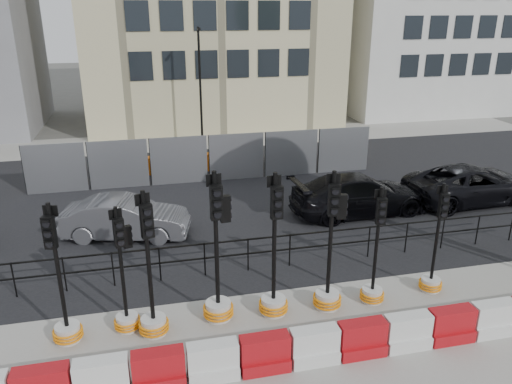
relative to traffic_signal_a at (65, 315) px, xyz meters
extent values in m
plane|color=#51514C|center=(4.52, 0.93, -0.68)|extent=(120.00, 120.00, 0.00)
cube|color=gray|center=(4.52, -2.07, -0.67)|extent=(40.00, 6.00, 0.02)
cube|color=black|center=(4.52, 7.93, -0.66)|extent=(40.00, 14.00, 0.03)
cube|color=gray|center=(4.52, 16.93, -0.67)|extent=(40.00, 4.00, 0.02)
cylinder|color=black|center=(-1.48, 2.13, -0.18)|extent=(0.04, 0.04, 1.00)
cylinder|color=black|center=(-0.28, 2.13, -0.18)|extent=(0.04, 0.04, 1.00)
cylinder|color=black|center=(0.92, 2.13, -0.18)|extent=(0.04, 0.04, 1.00)
cylinder|color=black|center=(2.12, 2.13, -0.18)|extent=(0.04, 0.04, 1.00)
cylinder|color=black|center=(3.32, 2.13, -0.18)|extent=(0.04, 0.04, 1.00)
cylinder|color=black|center=(4.52, 2.13, -0.18)|extent=(0.04, 0.04, 1.00)
cylinder|color=black|center=(5.72, 2.13, -0.18)|extent=(0.04, 0.04, 1.00)
cylinder|color=black|center=(6.92, 2.13, -0.18)|extent=(0.04, 0.04, 1.00)
cylinder|color=black|center=(8.12, 2.13, -0.18)|extent=(0.04, 0.04, 1.00)
cylinder|color=black|center=(9.32, 2.13, -0.18)|extent=(0.04, 0.04, 1.00)
cylinder|color=black|center=(10.52, 2.13, -0.18)|extent=(0.04, 0.04, 1.00)
cylinder|color=black|center=(11.72, 2.13, -0.18)|extent=(0.04, 0.04, 1.00)
cylinder|color=black|center=(12.92, 2.13, -0.18)|extent=(0.04, 0.04, 1.00)
cube|color=black|center=(4.52, 2.13, 0.30)|extent=(18.00, 0.04, 0.04)
cube|color=black|center=(4.52, 2.13, -0.13)|extent=(18.00, 0.04, 0.04)
cube|color=gray|center=(-1.48, 9.93, 0.32)|extent=(2.30, 0.05, 2.00)
cylinder|color=black|center=(-2.63, 9.93, 0.32)|extent=(0.05, 0.05, 2.00)
cube|color=gray|center=(0.92, 9.93, 0.32)|extent=(2.30, 0.05, 2.00)
cylinder|color=black|center=(-0.23, 9.93, 0.32)|extent=(0.05, 0.05, 2.00)
cube|color=gray|center=(3.32, 9.93, 0.32)|extent=(2.30, 0.05, 2.00)
cylinder|color=black|center=(2.17, 9.93, 0.32)|extent=(0.05, 0.05, 2.00)
cube|color=gray|center=(5.72, 9.93, 0.32)|extent=(2.30, 0.05, 2.00)
cylinder|color=black|center=(4.57, 9.93, 0.32)|extent=(0.05, 0.05, 2.00)
cube|color=gray|center=(8.12, 9.93, 0.32)|extent=(2.30, 0.05, 2.00)
cylinder|color=black|center=(6.97, 9.93, 0.32)|extent=(0.05, 0.05, 2.00)
cube|color=gray|center=(10.52, 9.93, 0.32)|extent=(2.30, 0.05, 2.00)
cylinder|color=black|center=(9.37, 9.93, 0.32)|extent=(0.05, 0.05, 2.00)
cube|color=orange|center=(0.52, 11.43, -0.28)|extent=(1.00, 0.40, 0.80)
cube|color=orange|center=(2.52, 11.43, -0.28)|extent=(1.00, 0.40, 0.80)
cube|color=orange|center=(4.52, 11.43, -0.28)|extent=(1.00, 0.40, 0.80)
cube|color=orange|center=(6.52, 11.43, -0.28)|extent=(1.00, 0.40, 0.80)
cube|color=orange|center=(8.52, 11.43, -0.28)|extent=(1.00, 0.40, 0.80)
cube|color=orange|center=(10.52, 11.43, -0.28)|extent=(1.00, 0.40, 0.80)
cylinder|color=black|center=(5.02, 15.93, 2.32)|extent=(0.12, 0.12, 6.00)
cube|color=black|center=(5.02, 15.68, 5.22)|extent=(0.12, 0.50, 0.12)
cube|color=red|center=(-0.21, -1.87, -0.13)|extent=(1.00, 0.35, 0.50)
cube|color=white|center=(0.84, -1.87, -0.13)|extent=(1.00, 0.35, 0.50)
cube|color=red|center=(1.89, -1.87, -0.53)|extent=(1.00, 0.50, 0.30)
cube|color=red|center=(1.89, -1.87, -0.13)|extent=(1.00, 0.35, 0.50)
cube|color=white|center=(2.94, -1.87, -0.53)|extent=(1.00, 0.50, 0.30)
cube|color=white|center=(2.94, -1.87, -0.13)|extent=(1.00, 0.35, 0.50)
cube|color=red|center=(3.99, -1.87, -0.53)|extent=(1.00, 0.50, 0.30)
cube|color=red|center=(3.99, -1.87, -0.13)|extent=(1.00, 0.35, 0.50)
cube|color=white|center=(5.04, -1.87, -0.53)|extent=(1.00, 0.50, 0.30)
cube|color=white|center=(5.04, -1.87, -0.13)|extent=(1.00, 0.35, 0.50)
cube|color=red|center=(6.09, -1.87, -0.53)|extent=(1.00, 0.50, 0.30)
cube|color=red|center=(6.09, -1.87, -0.13)|extent=(1.00, 0.35, 0.50)
cube|color=white|center=(7.14, -1.87, -0.53)|extent=(1.00, 0.50, 0.30)
cube|color=white|center=(7.14, -1.87, -0.13)|extent=(1.00, 0.35, 0.50)
cube|color=red|center=(8.19, -1.87, -0.53)|extent=(1.00, 0.50, 0.30)
cube|color=red|center=(8.19, -1.87, -0.13)|extent=(1.00, 0.35, 0.50)
cube|color=white|center=(9.24, -1.87, -0.53)|extent=(1.00, 0.50, 0.30)
cube|color=white|center=(9.24, -1.87, -0.13)|extent=(1.00, 0.35, 0.50)
cylinder|color=silver|center=(0.00, 0.01, -0.48)|extent=(0.54, 0.54, 0.40)
torus|color=orange|center=(0.00, 0.01, -0.56)|extent=(0.65, 0.65, 0.05)
torus|color=orange|center=(0.00, 0.01, -0.48)|extent=(0.65, 0.65, 0.05)
torus|color=orange|center=(0.00, 0.01, -0.40)|extent=(0.65, 0.65, 0.05)
cylinder|color=black|center=(0.00, 0.01, 1.11)|extent=(0.09, 0.09, 2.99)
cube|color=black|center=(-0.03, -0.10, 2.01)|extent=(0.27, 0.20, 0.70)
cylinder|color=black|center=(-0.05, -0.18, 1.79)|extent=(0.16, 0.09, 0.15)
cylinder|color=black|center=(-0.05, -0.18, 2.01)|extent=(0.16, 0.09, 0.15)
cylinder|color=black|center=(-0.05, -0.18, 2.23)|extent=(0.16, 0.09, 0.15)
cube|color=black|center=(0.02, 0.07, 2.41)|extent=(0.30, 0.10, 0.24)
cylinder|color=silver|center=(1.27, 0.14, -0.49)|extent=(0.50, 0.50, 0.37)
torus|color=orange|center=(1.27, 0.14, -0.57)|extent=(0.60, 0.60, 0.05)
torus|color=orange|center=(1.27, 0.14, -0.49)|extent=(0.60, 0.60, 0.05)
torus|color=orange|center=(1.27, 0.14, -0.42)|extent=(0.60, 0.60, 0.05)
cylinder|color=black|center=(1.27, 0.14, 0.97)|extent=(0.08, 0.08, 2.75)
cube|color=black|center=(1.30, 0.04, 1.80)|extent=(0.25, 0.19, 0.64)
cylinder|color=black|center=(1.32, -0.03, 1.60)|extent=(0.15, 0.08, 0.14)
cylinder|color=black|center=(1.32, -0.03, 1.80)|extent=(0.15, 0.08, 0.14)
cylinder|color=black|center=(1.32, -0.03, 2.00)|extent=(0.15, 0.08, 0.14)
cube|color=black|center=(1.26, 0.20, 2.17)|extent=(0.27, 0.11, 0.22)
cube|color=black|center=(1.45, 0.20, 1.62)|extent=(0.21, 0.17, 0.50)
cylinder|color=silver|center=(1.86, -0.16, -0.47)|extent=(0.56, 0.56, 0.42)
torus|color=orange|center=(1.86, -0.16, -0.55)|extent=(0.68, 0.68, 0.05)
torus|color=orange|center=(1.86, -0.16, -0.47)|extent=(0.68, 0.68, 0.05)
torus|color=orange|center=(1.86, -0.16, -0.39)|extent=(0.68, 0.68, 0.05)
cylinder|color=black|center=(1.86, -0.16, 1.20)|extent=(0.09, 0.09, 3.13)
cube|color=black|center=(1.89, -0.27, 2.14)|extent=(0.28, 0.21, 0.73)
cylinder|color=black|center=(1.92, -0.35, 1.91)|extent=(0.17, 0.10, 0.16)
cylinder|color=black|center=(1.92, -0.35, 2.14)|extent=(0.17, 0.10, 0.16)
cylinder|color=black|center=(1.92, -0.35, 2.37)|extent=(0.17, 0.10, 0.16)
cube|color=black|center=(1.84, -0.10, 2.56)|extent=(0.31, 0.12, 0.25)
cylinder|color=silver|center=(3.36, 0.10, -0.46)|extent=(0.60, 0.60, 0.44)
torus|color=orange|center=(3.36, 0.10, -0.55)|extent=(0.72, 0.72, 0.06)
torus|color=orange|center=(3.36, 0.10, -0.46)|extent=(0.72, 0.72, 0.06)
torus|color=orange|center=(3.36, 0.10, -0.37)|extent=(0.72, 0.72, 0.06)
cylinder|color=black|center=(3.36, 0.10, 1.32)|extent=(0.10, 0.10, 3.34)
cube|color=black|center=(3.37, -0.03, 2.32)|extent=(0.28, 0.18, 0.78)
cylinder|color=black|center=(3.38, -0.12, 2.08)|extent=(0.17, 0.07, 0.17)
cylinder|color=black|center=(3.38, -0.12, 2.32)|extent=(0.17, 0.07, 0.17)
cylinder|color=black|center=(3.38, -0.12, 2.57)|extent=(0.17, 0.07, 0.17)
cube|color=black|center=(3.36, 0.17, 2.77)|extent=(0.34, 0.06, 0.27)
cube|color=black|center=(3.58, 0.12, 2.10)|extent=(0.23, 0.16, 0.61)
cylinder|color=silver|center=(4.68, 0.00, -0.46)|extent=(0.58, 0.58, 0.43)
torus|color=orange|center=(4.68, 0.00, -0.55)|extent=(0.70, 0.70, 0.05)
torus|color=orange|center=(4.68, 0.00, -0.46)|extent=(0.70, 0.70, 0.05)
torus|color=orange|center=(4.68, 0.00, -0.38)|extent=(0.70, 0.70, 0.05)
cylinder|color=black|center=(4.68, 0.00, 1.27)|extent=(0.10, 0.10, 3.25)
cube|color=black|center=(4.69, -0.13, 2.24)|extent=(0.27, 0.17, 0.76)
cylinder|color=black|center=(4.69, -0.22, 2.00)|extent=(0.17, 0.07, 0.16)
cylinder|color=black|center=(4.69, -0.22, 2.24)|extent=(0.17, 0.07, 0.16)
cylinder|color=black|center=(4.69, -0.22, 2.48)|extent=(0.17, 0.07, 0.16)
cube|color=black|center=(4.67, 0.07, 2.67)|extent=(0.33, 0.06, 0.26)
cylinder|color=silver|center=(6.02, -0.05, -0.46)|extent=(0.58, 0.58, 0.43)
torus|color=orange|center=(6.02, -0.05, -0.55)|extent=(0.69, 0.69, 0.05)
torus|color=orange|center=(6.02, -0.05, -0.46)|extent=(0.69, 0.69, 0.05)
torus|color=orange|center=(6.02, -0.05, -0.38)|extent=(0.69, 0.69, 0.05)
cylinder|color=black|center=(6.02, -0.05, 1.24)|extent=(0.10, 0.10, 3.20)
cube|color=black|center=(6.00, -0.18, 2.20)|extent=(0.28, 0.19, 0.75)
cylinder|color=black|center=(5.99, -0.26, 1.97)|extent=(0.17, 0.08, 0.16)
cylinder|color=black|center=(5.99, -0.26, 2.20)|extent=(0.17, 0.08, 0.16)
cylinder|color=black|center=(5.99, -0.26, 2.44)|extent=(0.17, 0.08, 0.16)
cube|color=black|center=(6.03, 0.01, 2.63)|extent=(0.32, 0.09, 0.26)
cube|color=black|center=(6.23, -0.09, 1.99)|extent=(0.23, 0.17, 0.59)
cylinder|color=silver|center=(7.20, -0.06, -0.49)|extent=(0.50, 0.50, 0.37)
torus|color=orange|center=(7.20, -0.06, -0.57)|extent=(0.60, 0.60, 0.05)
torus|color=orange|center=(7.20, -0.06, -0.49)|extent=(0.60, 0.60, 0.05)
torus|color=orange|center=(7.20, -0.06, -0.42)|extent=(0.60, 0.60, 0.05)
cylinder|color=black|center=(7.20, -0.06, 0.99)|extent=(0.08, 0.08, 2.77)
cube|color=black|center=(7.19, -0.17, 1.82)|extent=(0.24, 0.16, 0.65)
cylinder|color=black|center=(7.17, -0.24, 1.61)|extent=(0.14, 0.07, 0.14)
cylinder|color=black|center=(7.17, -0.24, 1.82)|extent=(0.14, 0.07, 0.14)
cylinder|color=black|center=(7.17, -0.24, 2.02)|extent=(0.14, 0.07, 0.14)
cube|color=black|center=(7.21, -0.01, 2.19)|extent=(0.28, 0.07, 0.22)
cylinder|color=silver|center=(8.91, 0.08, -0.50)|extent=(0.48, 0.48, 0.36)
torus|color=orange|center=(8.91, 0.08, -0.57)|extent=(0.58, 0.58, 0.04)
torus|color=orange|center=(8.91, 0.08, -0.50)|extent=(0.58, 0.58, 0.04)
torus|color=orange|center=(8.91, 0.08, -0.43)|extent=(0.58, 0.58, 0.04)
cylinder|color=black|center=(8.91, 0.08, 0.93)|extent=(0.08, 0.08, 2.69)
cube|color=black|center=(8.90, -0.03, 1.74)|extent=(0.23, 0.15, 0.63)
cylinder|color=black|center=(8.89, -0.10, 1.54)|extent=(0.14, 0.06, 0.13)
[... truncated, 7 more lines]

